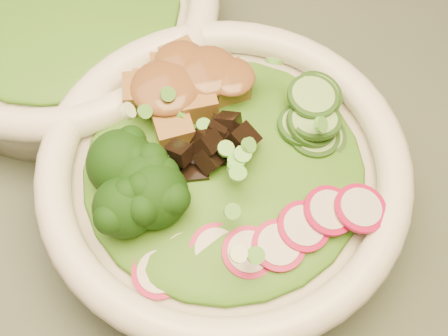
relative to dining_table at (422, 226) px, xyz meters
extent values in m
cylinder|color=white|center=(-0.21, 0.03, 0.14)|extent=(0.27, 0.27, 0.06)
torus|color=white|center=(-0.21, 0.03, 0.18)|extent=(0.30, 0.30, 0.03)
cylinder|color=white|center=(-0.32, 0.24, 0.14)|extent=(0.27, 0.27, 0.06)
torus|color=white|center=(-0.32, 0.24, 0.18)|extent=(0.31, 0.31, 0.03)
ellipsoid|color=#2F6816|center=(-0.21, 0.03, 0.18)|extent=(0.23, 0.23, 0.03)
ellipsoid|color=#2F6816|center=(-0.32, 0.24, 0.18)|extent=(0.21, 0.21, 0.03)
ellipsoid|color=brown|center=(-0.23, 0.10, 0.21)|extent=(0.08, 0.06, 0.02)
camera|label=1|loc=(-0.28, -0.21, 0.62)|focal=50.00mm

